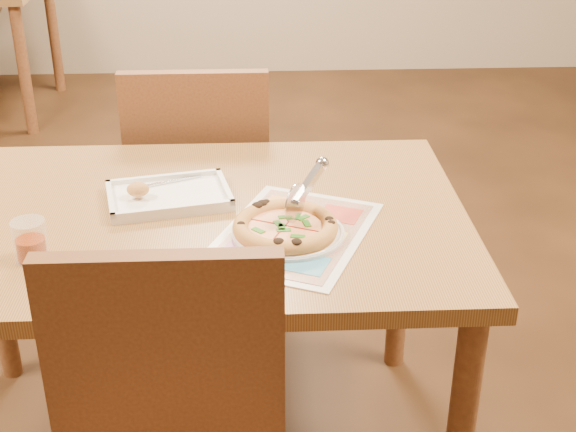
{
  "coord_description": "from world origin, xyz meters",
  "views": [
    {
      "loc": [
        0.16,
        -1.65,
        1.55
      ],
      "look_at": [
        0.23,
        -0.13,
        0.77
      ],
      "focal_mm": 50.0,
      "sensor_mm": 36.0,
      "label": 1
    }
  ],
  "objects_px": {
    "pizza": "(285,227)",
    "menu": "(294,233)",
    "plate": "(288,234)",
    "appetizer_tray": "(167,197)",
    "pizza_cutter": "(304,190)",
    "chair_far": "(200,169)",
    "dining_table": "(186,245)",
    "glass_tumbler": "(31,243)"
  },
  "relations": [
    {
      "from": "pizza",
      "to": "menu",
      "type": "distance_m",
      "value": 0.03
    },
    {
      "from": "pizza",
      "to": "plate",
      "type": "bearing_deg",
      "value": 31.42
    },
    {
      "from": "appetizer_tray",
      "to": "plate",
      "type": "bearing_deg",
      "value": -34.34
    },
    {
      "from": "plate",
      "to": "menu",
      "type": "relative_size",
      "value": 0.59
    },
    {
      "from": "pizza",
      "to": "appetizer_tray",
      "type": "xyz_separation_m",
      "value": [
        -0.27,
        0.19,
        -0.01
      ]
    },
    {
      "from": "appetizer_tray",
      "to": "menu",
      "type": "xyz_separation_m",
      "value": [
        0.29,
        -0.18,
        -0.01
      ]
    },
    {
      "from": "menu",
      "to": "pizza_cutter",
      "type": "bearing_deg",
      "value": 57.25
    },
    {
      "from": "chair_far",
      "to": "appetizer_tray",
      "type": "bearing_deg",
      "value": 85.38
    },
    {
      "from": "plate",
      "to": "pizza",
      "type": "xyz_separation_m",
      "value": [
        -0.01,
        -0.0,
        0.02
      ]
    },
    {
      "from": "dining_table",
      "to": "glass_tumbler",
      "type": "relative_size",
      "value": 14.9
    },
    {
      "from": "pizza",
      "to": "glass_tumbler",
      "type": "xyz_separation_m",
      "value": [
        -0.52,
        -0.07,
        0.01
      ]
    },
    {
      "from": "glass_tumbler",
      "to": "appetizer_tray",
      "type": "bearing_deg",
      "value": 46.19
    },
    {
      "from": "pizza_cutter",
      "to": "appetizer_tray",
      "type": "distance_m",
      "value": 0.35
    },
    {
      "from": "dining_table",
      "to": "appetizer_tray",
      "type": "relative_size",
      "value": 4.11
    },
    {
      "from": "appetizer_tray",
      "to": "chair_far",
      "type": "bearing_deg",
      "value": 85.38
    },
    {
      "from": "dining_table",
      "to": "pizza",
      "type": "distance_m",
      "value": 0.28
    },
    {
      "from": "chair_far",
      "to": "dining_table",
      "type": "bearing_deg",
      "value": 90.0
    },
    {
      "from": "appetizer_tray",
      "to": "glass_tumbler",
      "type": "distance_m",
      "value": 0.36
    },
    {
      "from": "pizza_cutter",
      "to": "appetizer_tray",
      "type": "xyz_separation_m",
      "value": [
        -0.32,
        0.14,
        -0.08
      ]
    },
    {
      "from": "pizza",
      "to": "menu",
      "type": "relative_size",
      "value": 0.55
    },
    {
      "from": "glass_tumbler",
      "to": "pizza_cutter",
      "type": "bearing_deg",
      "value": 12.14
    },
    {
      "from": "dining_table",
      "to": "menu",
      "type": "distance_m",
      "value": 0.29
    },
    {
      "from": "chair_far",
      "to": "pizza_cutter",
      "type": "relative_size",
      "value": 3.11
    },
    {
      "from": "chair_far",
      "to": "pizza_cutter",
      "type": "bearing_deg",
      "value": 111.87
    },
    {
      "from": "plate",
      "to": "glass_tumbler",
      "type": "xyz_separation_m",
      "value": [
        -0.53,
        -0.07,
        0.03
      ]
    },
    {
      "from": "chair_far",
      "to": "appetizer_tray",
      "type": "xyz_separation_m",
      "value": [
        -0.04,
        -0.54,
        0.16
      ]
    },
    {
      "from": "glass_tumbler",
      "to": "menu",
      "type": "relative_size",
      "value": 0.21
    },
    {
      "from": "glass_tumbler",
      "to": "menu",
      "type": "height_order",
      "value": "glass_tumbler"
    },
    {
      "from": "plate",
      "to": "pizza_cutter",
      "type": "relative_size",
      "value": 1.63
    },
    {
      "from": "glass_tumbler",
      "to": "dining_table",
      "type": "bearing_deg",
      "value": 33.96
    },
    {
      "from": "dining_table",
      "to": "pizza_cutter",
      "type": "distance_m",
      "value": 0.33
    },
    {
      "from": "dining_table",
      "to": "plate",
      "type": "xyz_separation_m",
      "value": [
        0.23,
        -0.13,
        0.09
      ]
    },
    {
      "from": "pizza",
      "to": "appetizer_tray",
      "type": "distance_m",
      "value": 0.33
    },
    {
      "from": "pizza",
      "to": "appetizer_tray",
      "type": "bearing_deg",
      "value": 144.57
    },
    {
      "from": "menu",
      "to": "chair_far",
      "type": "bearing_deg",
      "value": 109.01
    },
    {
      "from": "dining_table",
      "to": "plate",
      "type": "distance_m",
      "value": 0.28
    },
    {
      "from": "pizza_cutter",
      "to": "appetizer_tray",
      "type": "bearing_deg",
      "value": 98.15
    },
    {
      "from": "glass_tumbler",
      "to": "menu",
      "type": "xyz_separation_m",
      "value": [
        0.54,
        0.08,
        -0.04
      ]
    },
    {
      "from": "plate",
      "to": "appetizer_tray",
      "type": "xyz_separation_m",
      "value": [
        -0.28,
        0.19,
        0.0
      ]
    },
    {
      "from": "plate",
      "to": "menu",
      "type": "xyz_separation_m",
      "value": [
        0.01,
        0.01,
        -0.0
      ]
    },
    {
      "from": "pizza_cutter",
      "to": "pizza",
      "type": "bearing_deg",
      "value": 172.52
    },
    {
      "from": "plate",
      "to": "menu",
      "type": "height_order",
      "value": "plate"
    }
  ]
}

